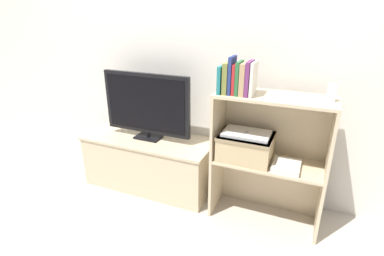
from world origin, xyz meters
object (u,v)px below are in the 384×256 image
object	(u,v)px
laptop	(247,133)
storage_basket_left	(246,145)
book_olive	(227,78)
book_ivory	(254,79)
tv_stand	(150,162)
book_plum	(249,78)
book_forest	(239,78)
book_teal	(222,79)
baby_monitor	(332,92)
tv	(146,105)
magazine_stack	(286,166)
book_crimson	(235,79)
book_navy	(232,75)
book_tan	(244,79)

from	to	relation	value
laptop	storage_basket_left	bearing A→B (deg)	90.00
book_olive	book_ivory	size ratio (longest dim) A/B	0.93
tv_stand	book_plum	world-z (taller)	book_plum
book_forest	laptop	world-z (taller)	book_forest
book_ivory	book_teal	bearing A→B (deg)	180.00
book_olive	baby_monitor	bearing A→B (deg)	5.45
book_teal	book_forest	size ratio (longest dim) A/B	0.84
book_ivory	storage_basket_left	xyz separation A→B (m)	(-0.03, 0.05, -0.49)
tv	book_plum	world-z (taller)	book_plum
tv_stand	book_forest	bearing A→B (deg)	-8.40
storage_basket_left	magazine_stack	distance (m)	0.31
book_forest	baby_monitor	distance (m)	0.56
book_crimson	laptop	size ratio (longest dim) A/B	0.61
book_forest	book_teal	bearing A→B (deg)	180.00
book_olive	laptop	size ratio (longest dim) A/B	0.63
tv_stand	magazine_stack	xyz separation A→B (m)	(1.14, -0.11, 0.26)
baby_monitor	tv_stand	bearing A→B (deg)	177.65
magazine_stack	book_plum	bearing A→B (deg)	-178.11
book_teal	book_forest	bearing A→B (deg)	-0.00
book_navy	book_ivory	size ratio (longest dim) A/B	1.12
magazine_stack	book_olive	bearing A→B (deg)	-178.73
book_crimson	book_tan	xyz separation A→B (m)	(0.06, 0.00, 0.00)
book_crimson	storage_basket_left	bearing A→B (deg)	26.88
book_ivory	baby_monitor	world-z (taller)	book_ivory
book_teal	laptop	xyz separation A→B (m)	(0.18, 0.05, -0.38)
book_forest	baby_monitor	size ratio (longest dim) A/B	1.54
tv_stand	magazine_stack	size ratio (longest dim) A/B	5.37
book_navy	book_tan	xyz separation A→B (m)	(0.08, 0.00, -0.02)
tv	book_olive	distance (m)	0.78
book_ivory	magazine_stack	bearing A→B (deg)	2.09
book_teal	magazine_stack	size ratio (longest dim) A/B	0.87
book_forest	magazine_stack	bearing A→B (deg)	1.54
book_crimson	magazine_stack	xyz separation A→B (m)	(0.38, 0.01, -0.56)
tv_stand	book_olive	world-z (taller)	book_olive
book_teal	book_navy	size ratio (longest dim) A/B	0.74
book_forest	laptop	xyz separation A→B (m)	(0.07, 0.05, -0.40)
book_olive	baby_monitor	distance (m)	0.64
tv_stand	book_crimson	world-z (taller)	book_crimson
tv	book_tan	size ratio (longest dim) A/B	3.69
tv_stand	storage_basket_left	distance (m)	0.92
book_plum	magazine_stack	world-z (taller)	book_plum
baby_monitor	magazine_stack	bearing A→B (deg)	-165.59
tv	storage_basket_left	xyz separation A→B (m)	(0.85, -0.07, -0.18)
baby_monitor	book_plum	bearing A→B (deg)	-172.97
baby_monitor	storage_basket_left	size ratio (longest dim) A/B	0.37
tv	laptop	world-z (taller)	tv
book_forest	magazine_stack	distance (m)	0.68
book_plum	book_forest	bearing A→B (deg)	-180.00
book_plum	baby_monitor	world-z (taller)	book_plum
book_teal	book_ivory	bearing A→B (deg)	-0.00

